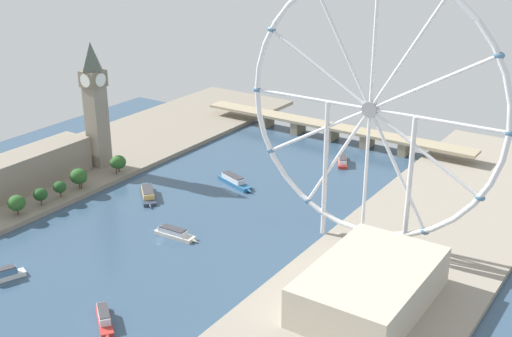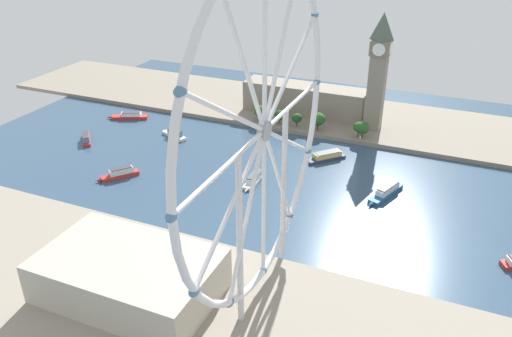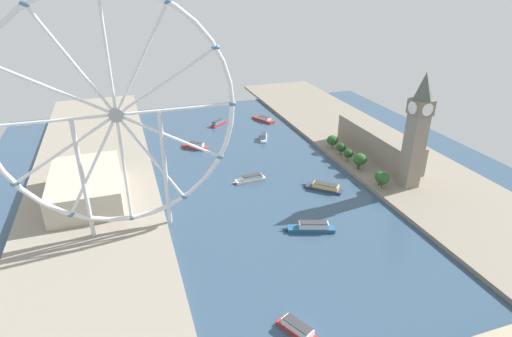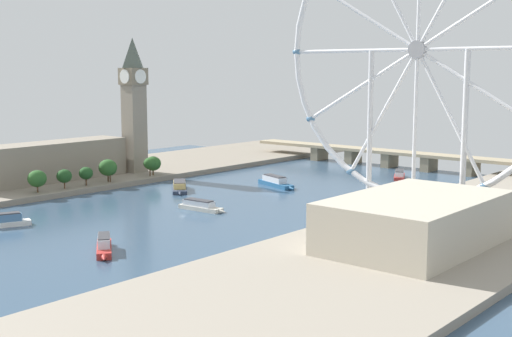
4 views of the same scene
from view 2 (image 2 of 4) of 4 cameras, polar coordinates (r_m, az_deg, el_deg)
The scene contains 15 objects.
ground_plane at distance 317.82m, azimuth -1.05°, elevation -0.84°, with size 405.22×405.22×0.00m, color #334C66.
riverbank_left at distance 417.74m, azimuth 5.65°, elevation 6.27°, with size 90.00×520.00×3.00m, color gray.
riverbank_right at distance 232.99m, azimuth -13.39°, elevation -12.97°, with size 90.00×520.00×3.00m, color gray.
clock_tower at distance 374.66m, azimuth 13.21°, elevation 10.36°, with size 13.92×13.92×81.91m.
parliament_block at distance 406.35m, azimuth 5.34°, elevation 7.56°, with size 22.00×94.79×21.97m, color gray.
tree_row_embankment at distance 377.04m, azimuth 6.12°, elevation 5.36°, with size 11.16×87.15×12.80m.
ferris_wheel at distance 191.10m, azimuth 0.91°, elevation 4.02°, with size 132.64×3.20×136.90m.
riverside_hall at distance 224.64m, azimuth -13.70°, elevation -11.29°, with size 44.86×71.98×18.08m, color #BCB29E.
tour_boat_0 at distance 375.23m, azimuth -8.94°, elevation 3.74°, with size 12.88×25.18×5.89m.
tour_boat_1 at distance 325.95m, azimuth -14.70°, elevation -0.55°, with size 23.25×19.26×6.09m.
tour_boat_2 at distance 310.39m, azimuth -0.20°, elevation -1.13°, with size 27.37×7.48×4.95m.
tour_boat_3 at distance 382.41m, azimuth -18.08°, elevation 3.15°, with size 20.67×18.69×5.66m.
tour_boat_5 at distance 415.84m, azimuth -13.65°, elevation 5.60°, with size 17.85×30.76×5.07m.
tour_boat_6 at distance 340.50m, azimuth 7.63°, elevation 1.32°, with size 25.98×24.48×5.29m.
tour_boat_7 at distance 304.73m, azimuth 14.01°, elevation -2.49°, with size 33.08×15.34×6.16m.
Camera 2 is at (255.56, 117.03, 148.33)m, focal length 36.60 mm.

